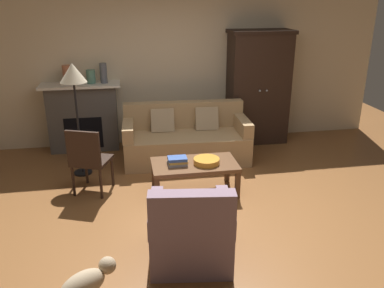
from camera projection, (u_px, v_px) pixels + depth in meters
name	position (u px, v px, depth m)	size (l,w,h in m)	color
ground_plane	(203.00, 208.00, 4.92)	(9.60, 9.60, 0.00)	brown
back_wall	(174.00, 61.00, 6.78)	(7.20, 0.10, 2.80)	beige
fireplace	(83.00, 117.00, 6.59)	(1.26, 0.48, 1.12)	#4C4947
armoire	(258.00, 87.00, 6.86)	(1.06, 0.57, 1.91)	black
couch	(186.00, 140.00, 6.27)	(1.95, 0.92, 0.86)	tan
coffee_table	(194.00, 167.00, 5.18)	(1.10, 0.60, 0.42)	brown
fruit_bowl	(207.00, 161.00, 5.13)	(0.33, 0.33, 0.07)	orange
book_stack	(177.00, 161.00, 5.09)	(0.26, 0.18, 0.10)	gray
mantel_vase_terracotta	(67.00, 75.00, 6.30)	(0.14, 0.14, 0.30)	#A86042
mantel_vase_jade	(91.00, 77.00, 6.37)	(0.14, 0.14, 0.21)	slate
mantel_vase_slate	(103.00, 73.00, 6.39)	(0.11, 0.11, 0.31)	#565B66
armchair_near_left	(191.00, 233.00, 3.85)	(0.87, 0.87, 0.88)	gray
side_chair_wooden	(88.00, 157.00, 5.10)	(0.57, 0.57, 0.90)	black
floor_lamp	(73.00, 80.00, 5.39)	(0.36, 0.36, 1.60)	black
dog	(87.00, 283.00, 3.28)	(0.49, 0.41, 0.39)	tan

